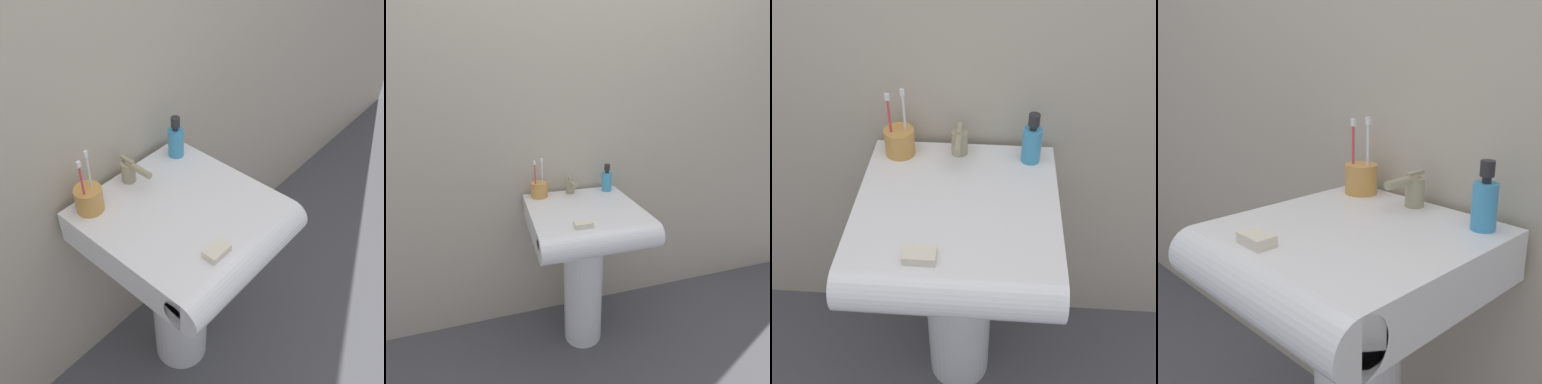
# 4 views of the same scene
# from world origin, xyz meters

# --- Properties ---
(wall_back) EXTENTS (5.00, 0.05, 2.40)m
(wall_back) POSITION_xyz_m (0.00, 0.30, 1.20)
(wall_back) COLOR #B7AD99
(wall_back) RESTS_ON ground
(sink_basin) EXTENTS (0.54, 0.58, 0.12)m
(sink_basin) POSITION_xyz_m (0.00, -0.05, 0.76)
(sink_basin) COLOR white
(sink_basin) RESTS_ON sink_pedestal
(faucet) EXTENTS (0.05, 0.13, 0.09)m
(faucet) POSITION_xyz_m (-0.01, 0.20, 0.86)
(faucet) COLOR tan
(faucet) RESTS_ON sink_basin
(toothbrush_cup) EXTENTS (0.09, 0.09, 0.21)m
(toothbrush_cup) POSITION_xyz_m (-0.19, 0.20, 0.86)
(toothbrush_cup) COLOR #D19347
(toothbrush_cup) RESTS_ON sink_basin
(soap_bottle) EXTENTS (0.06, 0.06, 0.16)m
(soap_bottle) POSITION_xyz_m (0.20, 0.19, 0.88)
(soap_bottle) COLOR #3F99CC
(soap_bottle) RESTS_ON sink_basin
(bar_soap) EXTENTS (0.08, 0.05, 0.02)m
(bar_soap) POSITION_xyz_m (-0.07, -0.22, 0.83)
(bar_soap) COLOR silver
(bar_soap) RESTS_ON sink_basin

